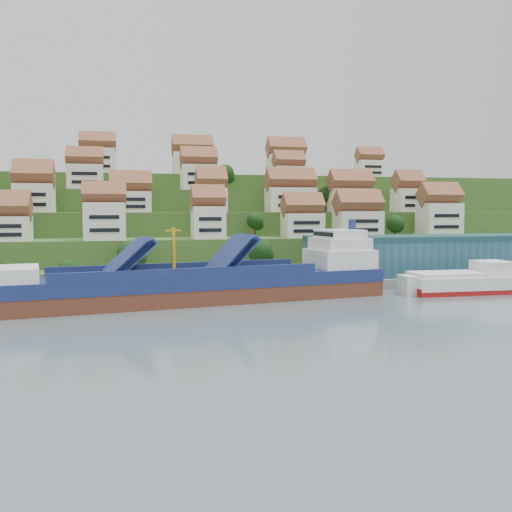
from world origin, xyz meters
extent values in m
plane|color=slate|center=(0.00, 0.00, 0.00)|extent=(300.00, 300.00, 0.00)
cube|color=gray|center=(20.00, 15.00, 1.10)|extent=(180.00, 14.00, 2.20)
cube|color=#2D4C1E|center=(0.00, 86.00, 2.00)|extent=(260.00, 128.00, 4.00)
cube|color=#2D4C1E|center=(0.00, 91.00, 5.50)|extent=(260.00, 118.00, 11.00)
cube|color=#2D4C1E|center=(0.00, 99.00, 9.00)|extent=(260.00, 102.00, 18.00)
cube|color=#2D4C1E|center=(0.00, 107.00, 12.50)|extent=(260.00, 86.00, 25.00)
cube|color=#2D4C1E|center=(0.00, 116.00, 15.50)|extent=(260.00, 68.00, 31.00)
cube|color=silver|center=(-50.48, 38.24, 14.05)|extent=(9.90, 8.57, 6.11)
cube|color=silver|center=(-27.35, 35.94, 15.79)|extent=(10.39, 7.03, 9.59)
cube|color=silver|center=(-0.52, 37.39, 15.32)|extent=(8.56, 7.62, 8.64)
cube|color=silver|center=(26.70, 39.38, 14.37)|extent=(10.88, 7.73, 6.74)
cube|color=silver|center=(43.62, 39.55, 14.67)|extent=(12.83, 8.26, 7.34)
cube|color=silver|center=(70.58, 40.71, 15.85)|extent=(11.64, 8.31, 9.69)
cube|color=silver|center=(-46.58, 53.77, 21.93)|extent=(10.31, 8.98, 7.86)
cube|color=silver|center=(-20.42, 55.01, 21.00)|extent=(11.38, 7.90, 6.01)
cube|color=silver|center=(2.88, 53.75, 21.58)|extent=(8.49, 8.56, 7.15)
cube|color=silver|center=(28.46, 57.02, 21.77)|extent=(14.71, 8.36, 7.54)
cube|color=silver|center=(48.09, 56.07, 21.69)|extent=(13.28, 8.18, 7.38)
cube|color=silver|center=(67.25, 54.23, 21.75)|extent=(8.71, 8.04, 7.51)
cube|color=silver|center=(-33.79, 69.28, 28.77)|extent=(10.61, 7.30, 7.54)
cube|color=silver|center=(1.39, 69.98, 29.06)|extent=(11.18, 7.79, 8.12)
cube|color=silver|center=(31.94, 70.85, 29.09)|extent=(9.96, 7.14, 8.18)
cube|color=silver|center=(-30.58, 88.91, 35.29)|extent=(11.63, 7.51, 8.58)
cube|color=silver|center=(1.54, 87.32, 34.85)|extent=(13.56, 8.15, 7.70)
cube|color=silver|center=(36.41, 89.38, 34.91)|extent=(13.36, 8.73, 7.83)
cube|color=silver|center=(70.43, 91.08, 34.31)|extent=(9.76, 7.05, 6.61)
ellipsoid|color=#153712|center=(11.03, 26.11, 8.28)|extent=(6.48, 6.48, 6.48)
ellipsoid|color=#153712|center=(-21.11, 26.29, 8.02)|extent=(6.72, 6.72, 6.72)
ellipsoid|color=#153712|center=(57.26, 43.11, 14.56)|extent=(5.27, 5.27, 5.27)
ellipsoid|color=#153712|center=(13.86, 43.66, 15.62)|extent=(4.78, 4.78, 4.78)
ellipsoid|color=#153712|center=(41.29, 59.83, 23.84)|extent=(4.99, 4.99, 4.99)
ellipsoid|color=#153712|center=(-54.42, 59.38, 21.34)|extent=(6.31, 6.31, 6.31)
ellipsoid|color=#153712|center=(-43.99, 57.97, 21.97)|extent=(4.72, 4.72, 4.72)
ellipsoid|color=#153712|center=(10.72, 73.21, 30.80)|extent=(5.93, 5.93, 5.93)
ellipsoid|color=#153712|center=(37.32, 75.94, 30.43)|extent=(5.33, 5.33, 5.33)
ellipsoid|color=#153712|center=(38.66, 73.97, 28.33)|extent=(4.38, 4.38, 4.38)
ellipsoid|color=#153712|center=(-35.35, 19.00, 5.39)|extent=(4.46, 4.46, 4.46)
cube|color=#255465|center=(52.00, 17.00, 7.20)|extent=(60.00, 15.00, 10.00)
cylinder|color=gray|center=(18.00, 10.00, 6.20)|extent=(0.16, 0.16, 8.00)
cube|color=maroon|center=(18.60, 10.00, 9.80)|extent=(1.20, 0.05, 0.80)
cube|color=#5C2C1C|center=(-9.12, -0.47, 1.00)|extent=(82.69, 24.12, 5.24)
cube|color=navy|center=(-9.12, -0.47, 4.51)|extent=(82.71, 24.25, 2.72)
cube|color=silver|center=(-43.35, -5.41, 7.13)|extent=(12.08, 13.32, 2.72)
cube|color=#262628|center=(-11.20, -0.77, 5.87)|extent=(53.38, 18.06, 0.31)
cube|color=navy|center=(-22.61, -2.42, 9.43)|extent=(9.42, 12.57, 7.24)
cube|color=navy|center=(-1.86, 0.58, 9.43)|extent=(9.03, 12.51, 7.66)
cylinder|color=gold|center=(-13.27, -1.07, 10.48)|extent=(0.83, 0.83, 9.43)
cube|color=silver|center=(24.06, 4.32, 7.86)|extent=(14.15, 13.62, 4.19)
cube|color=silver|center=(24.06, 4.32, 11.21)|extent=(11.90, 12.08, 2.62)
cube|color=silver|center=(24.06, 4.32, 13.41)|extent=(9.64, 10.53, 1.89)
cylinder|color=navy|center=(27.17, 4.77, 15.40)|extent=(1.90, 1.90, 2.31)
cube|color=maroon|center=(52.33, -1.22, 0.53)|extent=(26.92, 10.51, 2.31)
cube|color=white|center=(52.33, -1.22, 2.49)|extent=(26.92, 10.61, 2.84)
cube|color=white|center=(52.33, -1.22, 4.27)|extent=(25.56, 9.50, 1.07)
cube|color=white|center=(58.99, -1.40, 5.78)|extent=(7.32, 8.01, 2.67)
camera|label=1|loc=(-23.35, -114.71, 18.79)|focal=40.00mm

